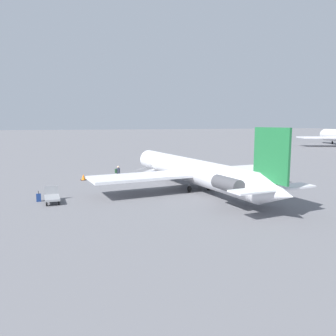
# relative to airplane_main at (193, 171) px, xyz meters

# --- Properties ---
(ground_plane) EXTENTS (600.00, 600.00, 0.00)m
(ground_plane) POSITION_rel_airplane_main_xyz_m (0.82, 0.07, -1.80)
(ground_plane) COLOR slate
(airplane_main) EXTENTS (26.29, 19.92, 6.02)m
(airplane_main) POSITION_rel_airplane_main_xyz_m (0.00, 0.00, 0.00)
(airplane_main) COLOR silver
(airplane_main) RESTS_ON ground
(boarding_stairs) EXTENTS (1.37, 4.09, 1.56)m
(boarding_stairs) POSITION_rel_airplane_main_xyz_m (6.69, 4.28, -1.44)
(boarding_stairs) COLOR #99999E
(boarding_stairs) RESTS_ON ground
(passenger) EXTENTS (0.36, 0.55, 1.74)m
(passenger) POSITION_rel_airplane_main_xyz_m (6.30, 5.92, -0.80)
(passenger) COLOR #23232D
(passenger) RESTS_ON ground
(luggage_cart) EXTENTS (2.23, 1.15, 1.22)m
(luggage_cart) POSITION_rel_airplane_main_xyz_m (-1.15, 12.78, -1.34)
(luggage_cart) COLOR gray
(luggage_cart) RESTS_ON ground
(suitcase) EXTENTS (0.22, 0.36, 0.88)m
(suitcase) POSITION_rel_airplane_main_xyz_m (-0.31, 13.79, -1.47)
(suitcase) COLOR navy
(suitcase) RESTS_ON ground
(traffic_cone_near_stairs) EXTENTS (0.61, 0.61, 0.67)m
(traffic_cone_near_stairs) POSITION_rel_airplane_main_xyz_m (8.74, 9.32, -1.49)
(traffic_cone_near_stairs) COLOR black
(traffic_cone_near_stairs) RESTS_ON ground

